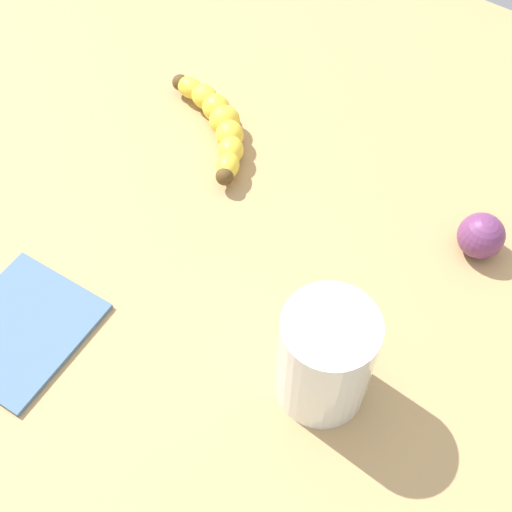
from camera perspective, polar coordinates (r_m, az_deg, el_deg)
The scene contains 5 objects.
wooden_tabletop at distance 72.78cm, azimuth -1.71°, elevation -2.35°, with size 120.00×120.00×3.00cm, color tan.
banana at distance 83.59cm, azimuth -3.25°, elevation 11.18°, with size 11.86×16.55×3.74cm.
smoothie_glass at distance 60.51cm, azimuth 5.86°, elevation -8.70°, with size 8.45×8.45×12.22cm.
plum_fruit at distance 75.28cm, azimuth 18.45°, elevation 1.63°, with size 4.98×4.98×4.98cm, color #6B3360.
folded_napkin at distance 71.89cm, azimuth -19.24°, elevation -5.82°, with size 13.91×12.33×0.60cm, color slate.
Camera 1 is at (-30.17, -24.66, 62.97)cm, focal length 47.42 mm.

